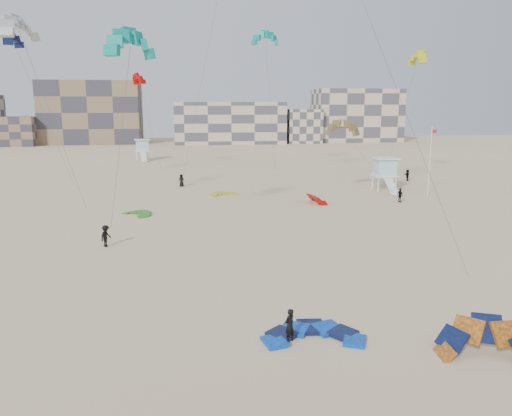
{
  "coord_description": "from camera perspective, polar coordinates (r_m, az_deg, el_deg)",
  "views": [
    {
      "loc": [
        -2.82,
        -20.19,
        10.55
      ],
      "look_at": [
        0.83,
        6.0,
        5.2
      ],
      "focal_mm": 35.0,
      "sensor_mm": 36.0,
      "label": 1
    }
  ],
  "objects": [
    {
      "name": "ground",
      "position": [
        22.96,
        0.01,
        -15.91
      ],
      "size": [
        320.0,
        320.0,
        0.0
      ],
      "primitive_type": "plane",
      "color": "beige",
      "rests_on": "ground"
    },
    {
      "name": "kite_ground_blue",
      "position": [
        24.11,
        6.54,
        -14.58
      ],
      "size": [
        4.69,
        4.88,
        0.82
      ],
      "primitive_type": null,
      "rotation": [
        0.06,
        0.0,
        -0.1
      ],
      "color": "blue",
      "rests_on": "ground"
    },
    {
      "name": "kite_ground_orange",
      "position": [
        24.43,
        24.9,
        -15.27
      ],
      "size": [
        5.56,
        5.55,
        4.27
      ],
      "primitive_type": null,
      "rotation": [
        0.82,
        0.0,
        -0.4
      ],
      "color": "orange",
      "rests_on": "ground"
    },
    {
      "name": "kite_ground_green",
      "position": [
        51.14,
        -13.35,
        -0.78
      ],
      "size": [
        4.47,
        4.44,
        0.97
      ],
      "primitive_type": null,
      "rotation": [
        0.12,
        0.0,
        -0.9
      ],
      "color": "green",
      "rests_on": "ground"
    },
    {
      "name": "kite_ground_red_far",
      "position": [
        56.49,
        6.95,
        0.59
      ],
      "size": [
        3.51,
        3.34,
        2.93
      ],
      "primitive_type": null,
      "rotation": [
        0.59,
        0.0,
        1.63
      ],
      "color": "#DC0004",
      "rests_on": "ground"
    },
    {
      "name": "kite_ground_yellow",
      "position": [
        61.09,
        -3.75,
        1.48
      ],
      "size": [
        3.98,
        4.12,
        0.69
      ],
      "primitive_type": null,
      "rotation": [
        0.07,
        0.0,
        0.23
      ],
      "color": "#C7D20D",
      "rests_on": "ground"
    },
    {
      "name": "kitesurfer_main",
      "position": [
        23.38,
        3.85,
        -13.25
      ],
      "size": [
        0.69,
        0.66,
        1.59
      ],
      "primitive_type": "imported",
      "rotation": [
        0.0,
        0.0,
        3.81
      ],
      "color": "black",
      "rests_on": "ground"
    },
    {
      "name": "kitesurfer_c",
      "position": [
        40.04,
        -16.79,
        -3.08
      ],
      "size": [
        1.07,
        1.26,
        1.7
      ],
      "primitive_type": "imported",
      "rotation": [
        0.0,
        0.0,
        1.09
      ],
      "color": "black",
      "rests_on": "ground"
    },
    {
      "name": "kitesurfer_d",
      "position": [
        58.53,
        16.14,
        1.41
      ],
      "size": [
        0.66,
        1.02,
        1.61
      ],
      "primitive_type": "imported",
      "rotation": [
        0.0,
        0.0,
        1.88
      ],
      "color": "black",
      "rests_on": "ground"
    },
    {
      "name": "kitesurfer_e",
      "position": [
        68.29,
        -8.52,
        3.14
      ],
      "size": [
        0.95,
        0.77,
        1.68
      ],
      "primitive_type": "imported",
      "rotation": [
        0.0,
        0.0,
        -0.32
      ],
      "color": "black",
      "rests_on": "ground"
    },
    {
      "name": "kitesurfer_f",
      "position": [
        76.06,
        16.91,
        3.61
      ],
      "size": [
        0.6,
        1.58,
        1.67
      ],
      "primitive_type": "imported",
      "rotation": [
        0.0,
        0.0,
        -1.64
      ],
      "color": "black",
      "rests_on": "ground"
    },
    {
      "name": "kite_fly_teal_a",
      "position": [
        41.28,
        -14.15,
        17.47
      ],
      "size": [
        5.74,
        5.74,
        15.53
      ],
      "rotation": [
        0.0,
        0.0,
        0.75
      ],
      "color": "#0FA99C",
      "rests_on": "ground"
    },
    {
      "name": "kite_fly_grey",
      "position": [
        52.41,
        -25.48,
        17.88
      ],
      "size": [
        7.8,
        5.3,
        18.05
      ],
      "rotation": [
        0.0,
        0.0,
        1.18
      ],
      "color": "silver",
      "rests_on": "ground"
    },
    {
      "name": "kite_fly_olive",
      "position": [
        60.03,
        9.82,
        8.86
      ],
      "size": [
        7.47,
        6.77,
        8.55
      ],
      "rotation": [
        0.0,
        0.0,
        -0.44
      ],
      "color": "brown",
      "rests_on": "ground"
    },
    {
      "name": "kite_fly_yellow",
      "position": [
        74.96,
        18.02,
        15.91
      ],
      "size": [
        3.76,
        7.36,
        17.44
      ],
      "rotation": [
        0.0,
        0.0,
        -1.55
      ],
      "color": "#C7D20D",
      "rests_on": "ground"
    },
    {
      "name": "kite_fly_navy",
      "position": [
        69.92,
        -26.05,
        16.89
      ],
      "size": [
        8.17,
        4.05,
        18.89
      ],
      "rotation": [
        0.0,
        0.0,
        1.5
      ],
      "color": "#0D1C46",
      "rests_on": "ground"
    },
    {
      "name": "kite_fly_teal_b",
      "position": [
        80.42,
        1.07,
        18.69
      ],
      "size": [
        4.21,
        4.05,
        20.95
      ],
      "rotation": [
        0.0,
        0.0,
        0.07
      ],
      "color": "#0FA99C",
      "rests_on": "ground"
    },
    {
      "name": "kite_fly_red",
      "position": [
        85.2,
        -13.26,
        14.07
      ],
      "size": [
        5.64,
        8.42,
        15.26
      ],
      "rotation": [
        0.0,
        0.0,
        2.0
      ],
      "color": "#DC0004",
      "rests_on": "ground"
    },
    {
      "name": "lifeguard_tower_near",
      "position": [
        66.14,
        14.47,
        3.75
      ],
      "size": [
        3.13,
        5.87,
        4.26
      ],
      "rotation": [
        0.0,
        0.0,
        -0.04
      ],
      "color": "white",
      "rests_on": "ground"
    },
    {
      "name": "lifeguard_tower_far",
      "position": [
        103.59,
        -12.86,
        6.49
      ],
      "size": [
        3.41,
        6.04,
        4.26
      ],
      "rotation": [
        0.0,
        0.0,
        0.14
      ],
      "color": "white",
      "rests_on": "ground"
    },
    {
      "name": "flagpole",
      "position": [
        62.96,
        19.26,
        5.15
      ],
      "size": [
        0.67,
        0.1,
        8.3
      ],
      "color": "white",
      "rests_on": "ground"
    },
    {
      "name": "condo_west_b",
      "position": [
        156.58,
        -18.24,
        10.31
      ],
      "size": [
        28.0,
        14.0,
        18.0
      ],
      "primitive_type": "cube",
      "color": "#81674E",
      "rests_on": "ground"
    },
    {
      "name": "condo_mid",
      "position": [
        150.81,
        -3.1,
        9.7
      ],
      "size": [
        32.0,
        16.0,
        12.0
      ],
      "primitive_type": "cube",
      "color": "#CAB494",
      "rests_on": "ground"
    },
    {
      "name": "condo_east",
      "position": [
        161.12,
        11.39,
        10.32
      ],
      "size": [
        26.0,
        14.0,
        16.0
      ],
      "primitive_type": "cube",
      "color": "#CAB494",
      "rests_on": "ground"
    },
    {
      "name": "condo_fill_left",
      "position": [
        155.66,
        -25.84,
        7.91
      ],
      "size": [
        12.0,
        10.0,
        8.0
      ],
      "primitive_type": "cube",
      "color": "#81674E",
      "rests_on": "ground"
    },
    {
      "name": "condo_fill_right",
      "position": [
        152.33,
        5.35,
        9.31
      ],
      "size": [
        10.0,
        10.0,
        10.0
      ],
      "primitive_type": "cube",
      "color": "#CAB494",
      "rests_on": "ground"
    }
  ]
}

